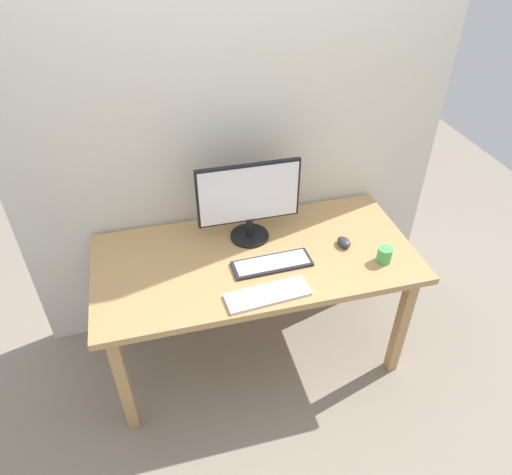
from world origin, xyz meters
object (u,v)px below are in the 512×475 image
object	(u,v)px
keyboard_secondary	(268,294)
coffee_mug	(385,255)
mouse	(344,242)
monitor	(249,199)
keyboard_primary	(272,264)
desk	(256,268)

from	to	relation	value
keyboard_secondary	coffee_mug	xyz separation A→B (m)	(0.64, 0.09, 0.03)
keyboard_secondary	coffee_mug	size ratio (longest dim) A/B	4.89
mouse	coffee_mug	xyz separation A→B (m)	(0.15, -0.17, 0.02)
monitor	mouse	size ratio (longest dim) A/B	5.94
coffee_mug	mouse	bearing A→B (deg)	130.50
mouse	coffee_mug	size ratio (longest dim) A/B	1.09
keyboard_primary	mouse	size ratio (longest dim) A/B	4.48
monitor	keyboard_secondary	world-z (taller)	monitor
keyboard_primary	keyboard_secondary	size ratio (longest dim) A/B	1.00
mouse	keyboard_secondary	bearing A→B (deg)	-156.65
keyboard_primary	mouse	distance (m)	0.42
desk	keyboard_secondary	xyz separation A→B (m)	(-0.02, -0.30, 0.09)
desk	monitor	size ratio (longest dim) A/B	3.07
keyboard_secondary	coffee_mug	bearing A→B (deg)	8.22
mouse	desk	bearing A→B (deg)	171.35
keyboard_primary	monitor	bearing A→B (deg)	101.62
monitor	keyboard_primary	distance (m)	0.35
keyboard_primary	mouse	world-z (taller)	mouse
keyboard_primary	desk	bearing A→B (deg)	124.94
desk	coffee_mug	xyz separation A→B (m)	(0.62, -0.20, 0.12)
keyboard_primary	mouse	xyz separation A→B (m)	(0.41, 0.06, 0.01)
keyboard_primary	coffee_mug	size ratio (longest dim) A/B	4.87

